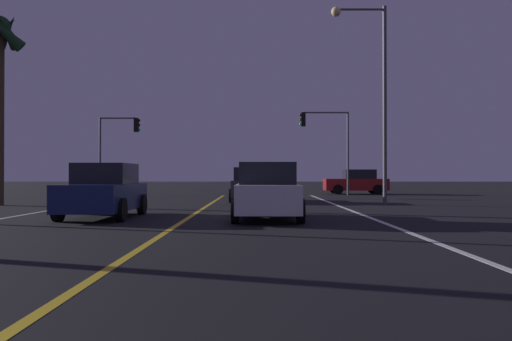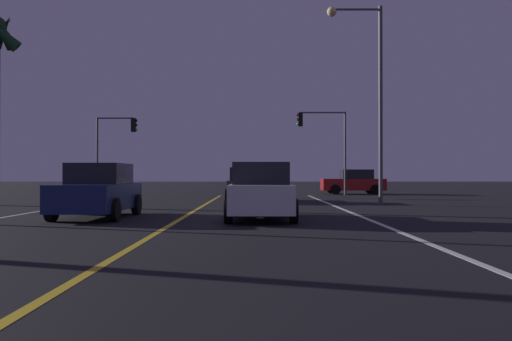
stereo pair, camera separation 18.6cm
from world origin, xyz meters
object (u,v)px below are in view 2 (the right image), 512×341
traffic_light_near_left (119,137)px  street_lamp_right_far (371,80)px  car_ahead_far (249,185)px  car_lead_same_lane (263,192)px  car_crossing_side (356,182)px  car_oncoming (101,191)px  traffic_light_near_right (324,133)px

traffic_light_near_left → street_lamp_right_far: street_lamp_right_far is taller
traffic_light_near_left → street_lamp_right_far: 17.88m
car_ahead_far → car_lead_same_lane: 10.44m
car_lead_same_lane → street_lamp_right_far: bearing=-33.1°
car_lead_same_lane → traffic_light_near_left: size_ratio=0.84×
car_ahead_far → car_crossing_side: bearing=-36.3°
car_oncoming → car_crossing_side: 22.89m
street_lamp_right_far → traffic_light_near_right: bearing=-86.1°
car_ahead_far → car_lead_same_lane: bearing=-176.7°
car_crossing_side → traffic_light_near_right: traffic_light_near_right is taller
traffic_light_near_right → traffic_light_near_left: traffic_light_near_right is taller
car_lead_same_lane → traffic_light_near_right: 19.02m
traffic_light_near_right → street_lamp_right_far: street_lamp_right_far is taller
car_lead_same_lane → street_lamp_right_far: size_ratio=0.48×
car_crossing_side → traffic_light_near_right: (-2.47, -2.03, 3.24)m
car_crossing_side → traffic_light_near_left: traffic_light_near_left is taller
car_ahead_far → traffic_light_near_right: 9.74m
car_ahead_far → street_lamp_right_far: street_lamp_right_far is taller
traffic_light_near_right → traffic_light_near_left: size_ratio=1.07×
traffic_light_near_right → traffic_light_near_left: bearing=0.0°
car_crossing_side → car_lead_same_lane: bearing=71.9°
car_oncoming → traffic_light_near_right: 20.18m
car_lead_same_lane → car_crossing_side: size_ratio=1.00×
car_ahead_far → traffic_light_near_left: traffic_light_near_left is taller
car_crossing_side → street_lamp_right_far: 13.75m
traffic_light_near_right → car_ahead_far: bearing=58.7°
car_lead_same_lane → car_crossing_side: (6.64, 20.30, 0.00)m
car_ahead_far → traffic_light_near_left: bearing=47.9°
car_ahead_far → traffic_light_near_left: 12.06m
car_oncoming → traffic_light_near_left: size_ratio=0.84×
street_lamp_right_far → car_ahead_far: bearing=-27.9°
traffic_light_near_right → street_lamp_right_far: bearing=93.9°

